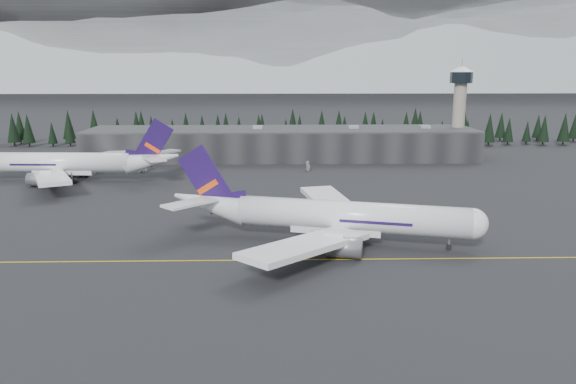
{
  "coord_description": "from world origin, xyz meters",
  "views": [
    {
      "loc": [
        -3.21,
        -108.47,
        37.84
      ],
      "look_at": [
        0.0,
        20.0,
        9.0
      ],
      "focal_mm": 35.0,
      "sensor_mm": 36.0,
      "label": 1
    }
  ],
  "objects_px": {
    "terminal": "(282,143)",
    "jet_parked": "(72,163)",
    "jet_main": "(323,215)",
    "gse_vehicle_b": "(308,169)",
    "gse_vehicle_a": "(143,170)",
    "control_tower": "(460,101)"
  },
  "relations": [
    {
      "from": "terminal",
      "to": "gse_vehicle_a",
      "type": "height_order",
      "value": "terminal"
    },
    {
      "from": "jet_main",
      "to": "gse_vehicle_b",
      "type": "height_order",
      "value": "jet_main"
    },
    {
      "from": "jet_main",
      "to": "jet_parked",
      "type": "distance_m",
      "value": 105.16
    },
    {
      "from": "terminal",
      "to": "jet_parked",
      "type": "height_order",
      "value": "jet_parked"
    },
    {
      "from": "jet_parked",
      "to": "terminal",
      "type": "bearing_deg",
      "value": -144.88
    },
    {
      "from": "control_tower",
      "to": "gse_vehicle_a",
      "type": "bearing_deg",
      "value": -165.14
    },
    {
      "from": "terminal",
      "to": "jet_parked",
      "type": "distance_m",
      "value": 84.37
    },
    {
      "from": "terminal",
      "to": "jet_main",
      "type": "xyz_separation_m",
      "value": [
        7.58,
        -114.53,
        -0.47
      ]
    },
    {
      "from": "terminal",
      "to": "jet_main",
      "type": "height_order",
      "value": "jet_main"
    },
    {
      "from": "control_tower",
      "to": "gse_vehicle_b",
      "type": "distance_m",
      "value": 76.88
    },
    {
      "from": "control_tower",
      "to": "jet_parked",
      "type": "xyz_separation_m",
      "value": [
        -146.35,
        -48.03,
        -17.42
      ]
    },
    {
      "from": "terminal",
      "to": "jet_parked",
      "type": "bearing_deg",
      "value": -147.74
    },
    {
      "from": "terminal",
      "to": "gse_vehicle_a",
      "type": "bearing_deg",
      "value": -149.23
    },
    {
      "from": "terminal",
      "to": "gse_vehicle_a",
      "type": "relative_size",
      "value": 30.56
    },
    {
      "from": "jet_main",
      "to": "jet_parked",
      "type": "relative_size",
      "value": 0.95
    },
    {
      "from": "control_tower",
      "to": "gse_vehicle_b",
      "type": "height_order",
      "value": "control_tower"
    },
    {
      "from": "jet_main",
      "to": "gse_vehicle_b",
      "type": "relative_size",
      "value": 18.12
    },
    {
      "from": "control_tower",
      "to": "jet_main",
      "type": "distance_m",
      "value": 136.63
    },
    {
      "from": "gse_vehicle_b",
      "to": "terminal",
      "type": "bearing_deg",
      "value": 168.91
    },
    {
      "from": "jet_parked",
      "to": "gse_vehicle_b",
      "type": "distance_m",
      "value": 82.28
    },
    {
      "from": "gse_vehicle_b",
      "to": "jet_main",
      "type": "bearing_deg",
      "value": -29.66
    },
    {
      "from": "gse_vehicle_a",
      "to": "gse_vehicle_b",
      "type": "height_order",
      "value": "gse_vehicle_a"
    }
  ]
}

